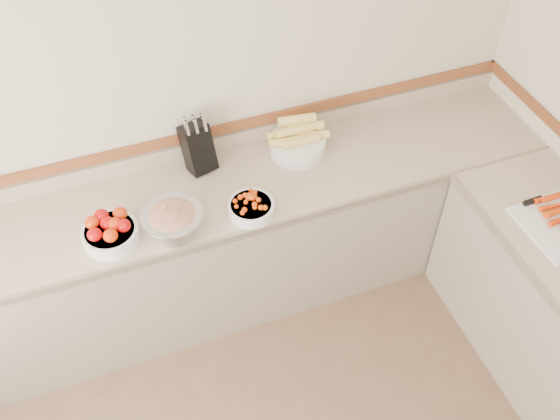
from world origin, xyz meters
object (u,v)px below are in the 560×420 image
object	(u,v)px
tomato_bowl	(110,231)
rhubarb_bowl	(173,222)
cherry_tomato_bowl	(251,207)
corn_bowl	(298,141)
knife_block	(198,147)

from	to	relation	value
tomato_bowl	rhubarb_bowl	xyz separation A→B (m)	(0.30, -0.07, 0.03)
rhubarb_bowl	cherry_tomato_bowl	bearing A→B (deg)	0.21
cherry_tomato_bowl	corn_bowl	distance (m)	0.53
cherry_tomato_bowl	rhubarb_bowl	world-z (taller)	rhubarb_bowl
tomato_bowl	rhubarb_bowl	bearing A→B (deg)	-13.79
knife_block	rhubarb_bowl	distance (m)	0.50
tomato_bowl	knife_block	bearing A→B (deg)	32.87
tomato_bowl	corn_bowl	world-z (taller)	corn_bowl
tomato_bowl	cherry_tomato_bowl	size ratio (longest dim) A/B	1.16
knife_block	corn_bowl	xyz separation A→B (m)	(0.55, -0.07, -0.07)
cherry_tomato_bowl	tomato_bowl	bearing A→B (deg)	174.11
knife_block	cherry_tomato_bowl	bearing A→B (deg)	-70.18
knife_block	cherry_tomato_bowl	distance (m)	0.47
corn_bowl	rhubarb_bowl	world-z (taller)	corn_bowl
corn_bowl	tomato_bowl	bearing A→B (deg)	-165.61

